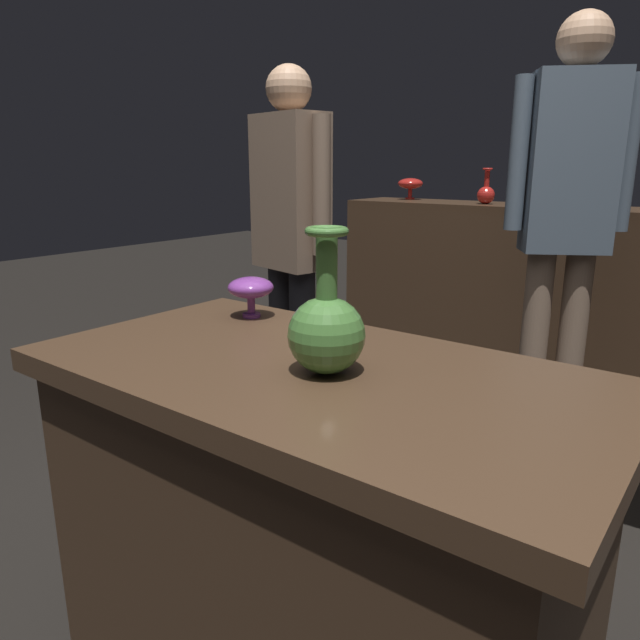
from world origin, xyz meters
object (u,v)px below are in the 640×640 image
(visitor_center_back, at_px, (567,208))
(visitor_near_left, at_px, (291,233))
(shelf_vase_far_left, at_px, (410,184))
(vase_centerpiece, at_px, (326,328))
(shelf_vase_left, at_px, (486,193))
(shelf_vase_center, at_px, (592,191))
(vase_tall_behind, at_px, (251,289))

(visitor_center_back, xyz_separation_m, visitor_near_left, (-0.93, -0.57, -0.11))
(shelf_vase_far_left, xyz_separation_m, visitor_center_back, (1.09, -0.73, -0.05))
(vase_centerpiece, bearing_deg, shelf_vase_left, 104.61)
(shelf_vase_left, bearing_deg, shelf_vase_center, -0.00)
(shelf_vase_far_left, bearing_deg, shelf_vase_left, -13.77)
(shelf_vase_far_left, height_order, visitor_center_back, visitor_center_back)
(vase_centerpiece, distance_m, shelf_vase_center, 2.18)
(visitor_center_back, bearing_deg, vase_tall_behind, 42.39)
(visitor_near_left, bearing_deg, vase_centerpiece, 146.13)
(vase_centerpiece, height_order, vase_tall_behind, vase_centerpiece)
(shelf_vase_far_left, bearing_deg, shelf_vase_center, -6.99)
(vase_centerpiece, bearing_deg, shelf_vase_center, 91.20)
(vase_tall_behind, distance_m, visitor_near_left, 0.93)
(vase_centerpiece, distance_m, visitor_near_left, 1.36)
(shelf_vase_left, bearing_deg, shelf_vase_far_left, 166.23)
(shelf_vase_center, bearing_deg, vase_tall_behind, -100.75)
(shelf_vase_left, distance_m, shelf_vase_center, 0.52)
(shelf_vase_center, bearing_deg, shelf_vase_far_left, 173.01)
(vase_centerpiece, xyz_separation_m, visitor_center_back, (0.01, 1.57, 0.14))
(vase_tall_behind, xyz_separation_m, shelf_vase_far_left, (-0.67, 2.07, 0.20))
(shelf_vase_left, bearing_deg, vase_centerpiece, -75.39)
(vase_centerpiece, relative_size, vase_tall_behind, 2.35)
(shelf_vase_left, height_order, shelf_vase_center, shelf_vase_left)
(shelf_vase_left, xyz_separation_m, visitor_center_back, (0.57, -0.60, -0.02))
(vase_tall_behind, distance_m, visitor_center_back, 1.42)
(vase_centerpiece, height_order, shelf_vase_left, shelf_vase_left)
(vase_centerpiece, relative_size, shelf_vase_center, 1.86)
(visitor_near_left, bearing_deg, shelf_vase_far_left, -69.68)
(shelf_vase_far_left, height_order, shelf_vase_center, shelf_vase_center)
(shelf_vase_center, distance_m, visitor_center_back, 0.60)
(shelf_vase_center, relative_size, visitor_center_back, 0.09)
(visitor_center_back, distance_m, visitor_near_left, 1.10)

